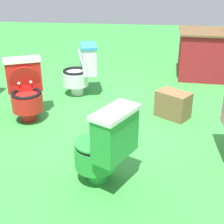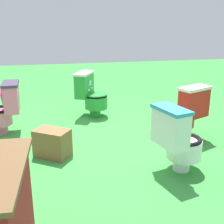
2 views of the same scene
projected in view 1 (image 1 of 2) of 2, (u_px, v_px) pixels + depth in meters
The scene contains 6 objects.
ground at pixel (115, 122), 3.83m from camera, with size 14.00×14.00×0.00m, color green.
toilet_green at pixel (104, 146), 2.62m from camera, with size 0.62×0.58×0.73m.
toilet_white at pixel (82, 69), 4.53m from camera, with size 0.58×0.52×0.73m.
toilet_red at pixel (26, 89), 3.81m from camera, with size 0.57×0.61×0.73m.
vendor_table at pixel (223, 54), 5.22m from camera, with size 1.50×0.94×0.85m.
small_crate at pixel (173, 105), 3.91m from camera, with size 0.40×0.25×0.33m, color brown.
Camera 1 is at (0.37, -3.40, 1.73)m, focal length 50.71 mm.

